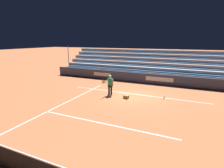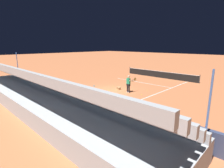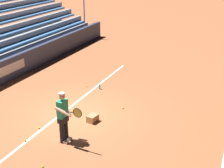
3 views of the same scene
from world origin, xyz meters
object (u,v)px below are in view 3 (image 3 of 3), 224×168
at_px(tennis_ball_far_left, 73,110).
at_px(tennis_ball_by_box, 42,167).
at_px(tennis_ball_far_right, 86,86).
at_px(water_bottle, 100,87).
at_px(tennis_ball_near_player, 123,108).
at_px(ball_box_cardboard, 93,118).
at_px(tennis_player, 64,117).
at_px(tennis_ball_toward_net, 25,140).
at_px(tennis_ball_midcourt, 39,128).

height_order(tennis_ball_far_left, tennis_ball_by_box, same).
height_order(tennis_ball_far_right, water_bottle, water_bottle).
bearing_deg(tennis_ball_near_player, tennis_ball_by_box, -8.68).
bearing_deg(ball_box_cardboard, tennis_player, -8.56).
xyz_separation_m(ball_box_cardboard, tennis_ball_near_player, (-1.41, 0.60, -0.10)).
xyz_separation_m(tennis_ball_toward_net, tennis_ball_far_left, (-2.49, 0.33, 0.00)).
bearing_deg(tennis_ball_far_right, ball_box_cardboard, 32.37).
xyz_separation_m(tennis_ball_far_right, tennis_ball_far_left, (2.38, 0.70, 0.00)).
distance_m(tennis_player, tennis_ball_by_box, 1.70).
bearing_deg(tennis_ball_midcourt, tennis_ball_near_player, 141.63).
height_order(ball_box_cardboard, tennis_ball_toward_net, ball_box_cardboard).
distance_m(tennis_ball_midcourt, tennis_ball_near_player, 3.35).
height_order(tennis_ball_toward_net, tennis_ball_far_left, same).
distance_m(tennis_ball_toward_net, water_bottle, 4.90).
height_order(ball_box_cardboard, tennis_ball_by_box, ball_box_cardboard).
height_order(tennis_ball_far_right, tennis_ball_near_player, same).
bearing_deg(tennis_ball_far_left, tennis_ball_near_player, 120.65).
relative_size(tennis_player, ball_box_cardboard, 4.29).
distance_m(tennis_ball_far_right, tennis_ball_far_left, 2.48).
height_order(tennis_ball_far_left, water_bottle, water_bottle).
height_order(tennis_ball_toward_net, tennis_ball_midcourt, same).
distance_m(tennis_player, tennis_ball_far_right, 4.67).
height_order(tennis_ball_far_left, tennis_ball_midcourt, same).
bearing_deg(water_bottle, tennis_ball_toward_net, -3.57).
bearing_deg(water_bottle, tennis_ball_midcourt, -5.38).
distance_m(ball_box_cardboard, tennis_ball_midcourt, 1.92).
distance_m(tennis_ball_midcourt, tennis_ball_by_box, 2.26).
xyz_separation_m(tennis_player, tennis_ball_far_right, (-4.32, -1.54, -0.86)).
distance_m(tennis_ball_toward_net, tennis_ball_near_player, 4.02).
distance_m(tennis_ball_by_box, water_bottle, 5.89).
distance_m(ball_box_cardboard, tennis_ball_by_box, 2.99).
bearing_deg(tennis_ball_midcourt, tennis_player, 76.21).
xyz_separation_m(tennis_player, ball_box_cardboard, (-1.53, 0.23, -0.76)).
distance_m(tennis_ball_far_left, tennis_ball_midcourt, 1.69).
xyz_separation_m(ball_box_cardboard, tennis_ball_toward_net, (2.08, -1.41, -0.10)).
bearing_deg(tennis_ball_far_left, tennis_player, 23.51).
relative_size(tennis_ball_near_player, water_bottle, 0.30).
xyz_separation_m(tennis_ball_near_player, water_bottle, (-1.40, -1.70, 0.08)).
distance_m(ball_box_cardboard, tennis_ball_far_right, 3.31).
xyz_separation_m(tennis_ball_far_left, tennis_ball_near_player, (-0.99, 1.67, 0.00)).
bearing_deg(tennis_ball_toward_net, tennis_ball_far_left, 172.42).
distance_m(tennis_ball_midcourt, water_bottle, 4.05).
distance_m(tennis_ball_toward_net, tennis_ball_midcourt, 0.86).
bearing_deg(tennis_ball_midcourt, tennis_ball_by_box, 38.57).
bearing_deg(tennis_player, tennis_ball_midcourt, -103.79).
height_order(tennis_ball_toward_net, water_bottle, water_bottle).
bearing_deg(tennis_ball_far_left, tennis_ball_far_right, -163.67).
bearing_deg(tennis_player, tennis_ball_by_box, 6.17).
bearing_deg(tennis_ball_far_right, tennis_ball_midcourt, 4.14).
height_order(ball_box_cardboard, water_bottle, ball_box_cardboard).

